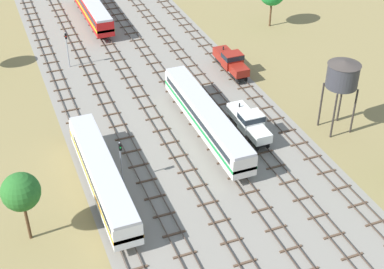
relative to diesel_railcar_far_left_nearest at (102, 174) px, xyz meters
The scene contains 17 objects.
ground_plane 27.75m from the diesel_railcar_far_left_nearest, 63.81° to the left, with size 480.00×480.00×0.00m, color olive.
ballast_bed 27.75m from the diesel_railcar_far_left_nearest, 63.81° to the left, with size 28.39×176.00×0.01m, color gray.
track_far_left 25.91m from the diesel_railcar_far_left_nearest, 90.00° to the left, with size 2.40×126.00×0.29m.
track_left 26.37m from the diesel_railcar_far_left_nearest, 79.29° to the left, with size 2.40×126.00×0.29m.
track_centre_left 27.69m from the diesel_railcar_far_left_nearest, 69.28° to the left, with size 2.40×126.00×0.29m.
track_centre 29.76m from the diesel_railcar_far_left_nearest, 60.43° to the left, with size 2.40×126.00×0.29m.
track_centre_right 32.44m from the diesel_railcar_far_left_nearest, 52.90° to the left, with size 2.40×126.00×0.29m.
track_right 35.58m from the diesel_railcar_far_left_nearest, 46.61° to the left, with size 2.40×126.00×0.29m.
diesel_railcar_far_left_nearest is the anchor object (origin of this frame).
shunter_loco_centre_right_near 20.00m from the diesel_railcar_far_left_nearest, 12.62° to the left, with size 2.74×8.46×3.10m.
passenger_coach_centre_mid 16.03m from the diesel_railcar_far_left_nearest, 24.06° to the left, with size 2.96×22.00×3.80m.
shunter_loco_right_midfar 31.69m from the diesel_railcar_far_left_nearest, 39.68° to the left, with size 2.74×8.46×3.10m.
diesel_railcar_centre_left_far 47.84m from the diesel_railcar_far_left_nearest, 78.23° to the left, with size 2.96×20.50×3.80m.
water_tower 30.73m from the diesel_railcar_far_left_nearest, ahead, with size 4.04×4.04×9.58m.
signal_post_nearest 31.05m from the diesel_railcar_far_left_nearest, 85.49° to the left, with size 0.28×0.47×5.58m.
signal_post_near 2.85m from the diesel_railcar_far_left_nearest, 27.53° to the left, with size 0.28×0.47×5.25m.
lineside_tree_2 9.82m from the diesel_railcar_far_left_nearest, 154.84° to the right, with size 3.72×3.72×7.73m.
Camera 1 is at (-20.53, -15.87, 39.51)m, focal length 52.70 mm.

